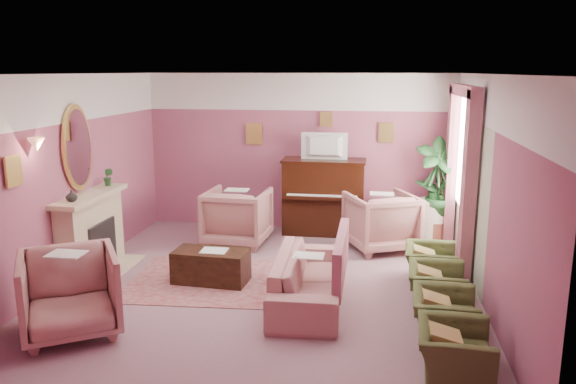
# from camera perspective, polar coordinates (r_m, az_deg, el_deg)

# --- Properties ---
(floor) EXTENTS (5.50, 6.00, 0.01)m
(floor) POSITION_cam_1_polar(r_m,az_deg,el_deg) (7.64, -2.13, -9.62)
(floor) COLOR gray
(floor) RESTS_ON ground
(ceiling) EXTENTS (5.50, 6.00, 0.01)m
(ceiling) POSITION_cam_1_polar(r_m,az_deg,el_deg) (7.09, -2.31, 11.89)
(ceiling) COLOR white
(ceiling) RESTS_ON wall_back
(wall_back) EXTENTS (5.50, 0.02, 2.80)m
(wall_back) POSITION_cam_1_polar(r_m,az_deg,el_deg) (10.15, 1.04, 4.07)
(wall_back) COLOR #824A70
(wall_back) RESTS_ON floor
(wall_front) EXTENTS (5.50, 0.02, 2.80)m
(wall_front) POSITION_cam_1_polar(r_m,az_deg,el_deg) (4.43, -9.75, -6.95)
(wall_front) COLOR #824A70
(wall_front) RESTS_ON floor
(wall_left) EXTENTS (0.02, 6.00, 2.80)m
(wall_left) POSITION_cam_1_polar(r_m,az_deg,el_deg) (8.21, -21.41, 1.27)
(wall_left) COLOR #824A70
(wall_left) RESTS_ON floor
(wall_right) EXTENTS (0.02, 6.00, 2.80)m
(wall_right) POSITION_cam_1_polar(r_m,az_deg,el_deg) (7.23, 19.69, 0.02)
(wall_right) COLOR #824A70
(wall_right) RESTS_ON floor
(picture_rail_band) EXTENTS (5.50, 0.01, 0.65)m
(picture_rail_band) POSITION_cam_1_polar(r_m,az_deg,el_deg) (10.04, 1.06, 10.14)
(picture_rail_band) COLOR white
(picture_rail_band) RESTS_ON wall_back
(stripe_panel) EXTENTS (0.01, 3.00, 2.15)m
(stripe_panel) POSITION_cam_1_polar(r_m,az_deg,el_deg) (8.55, 17.87, -0.29)
(stripe_panel) COLOR beige
(stripe_panel) RESTS_ON wall_right
(fireplace_surround) EXTENTS (0.30, 1.40, 1.10)m
(fireplace_surround) POSITION_cam_1_polar(r_m,az_deg,el_deg) (8.49, -19.36, -4.13)
(fireplace_surround) COLOR beige
(fireplace_surround) RESTS_ON floor
(fireplace_inset) EXTENTS (0.18, 0.72, 0.68)m
(fireplace_inset) POSITION_cam_1_polar(r_m,az_deg,el_deg) (8.49, -18.69, -5.15)
(fireplace_inset) COLOR black
(fireplace_inset) RESTS_ON floor
(fire_ember) EXTENTS (0.06, 0.54, 0.10)m
(fire_ember) POSITION_cam_1_polar(r_m,az_deg,el_deg) (8.52, -18.37, -6.32)
(fire_ember) COLOR #E54C0E
(fire_ember) RESTS_ON floor
(mantel_shelf) EXTENTS (0.40, 1.55, 0.07)m
(mantel_shelf) POSITION_cam_1_polar(r_m,az_deg,el_deg) (8.34, -19.45, -0.38)
(mantel_shelf) COLOR beige
(mantel_shelf) RESTS_ON fireplace_surround
(hearth) EXTENTS (0.55, 1.50, 0.02)m
(hearth) POSITION_cam_1_polar(r_m,az_deg,el_deg) (8.56, -17.92, -7.68)
(hearth) COLOR beige
(hearth) RESTS_ON floor
(mirror_frame) EXTENTS (0.04, 0.72, 1.20)m
(mirror_frame) POSITION_cam_1_polar(r_m,az_deg,el_deg) (8.30, -20.64, 4.24)
(mirror_frame) COLOR #D8BE5B
(mirror_frame) RESTS_ON wall_left
(mirror_glass) EXTENTS (0.01, 0.60, 1.06)m
(mirror_glass) POSITION_cam_1_polar(r_m,az_deg,el_deg) (8.28, -20.49, 4.24)
(mirror_glass) COLOR silver
(mirror_glass) RESTS_ON wall_left
(sconce_shade) EXTENTS (0.20, 0.20, 0.16)m
(sconce_shade) POSITION_cam_1_polar(r_m,az_deg,el_deg) (7.34, -24.19, 4.43)
(sconce_shade) COLOR #FFA574
(sconce_shade) RESTS_ON wall_left
(piano) EXTENTS (1.40, 0.60, 1.30)m
(piano) POSITION_cam_1_polar(r_m,az_deg,el_deg) (9.92, 3.63, -0.55)
(piano) COLOR black
(piano) RESTS_ON floor
(piano_keyshelf) EXTENTS (1.30, 0.12, 0.06)m
(piano_keyshelf) POSITION_cam_1_polar(r_m,az_deg,el_deg) (9.56, 3.44, -0.60)
(piano_keyshelf) COLOR black
(piano_keyshelf) RESTS_ON piano
(piano_keys) EXTENTS (1.20, 0.08, 0.02)m
(piano_keys) POSITION_cam_1_polar(r_m,az_deg,el_deg) (9.55, 3.45, -0.37)
(piano_keys) COLOR white
(piano_keys) RESTS_ON piano
(piano_top) EXTENTS (1.45, 0.65, 0.04)m
(piano_top) POSITION_cam_1_polar(r_m,az_deg,el_deg) (9.79, 3.68, 3.22)
(piano_top) COLOR black
(piano_top) RESTS_ON piano
(television) EXTENTS (0.80, 0.12, 0.48)m
(television) POSITION_cam_1_polar(r_m,az_deg,el_deg) (9.70, 3.68, 4.86)
(television) COLOR black
(television) RESTS_ON piano
(print_back_left) EXTENTS (0.30, 0.03, 0.38)m
(print_back_left) POSITION_cam_1_polar(r_m,az_deg,el_deg) (10.21, -3.46, 5.91)
(print_back_left) COLOR #D8BE5B
(print_back_left) RESTS_ON wall_back
(print_back_right) EXTENTS (0.26, 0.03, 0.34)m
(print_back_right) POSITION_cam_1_polar(r_m,az_deg,el_deg) (9.97, 9.92, 5.94)
(print_back_right) COLOR #D8BE5B
(print_back_right) RESTS_ON wall_back
(print_back_mid) EXTENTS (0.22, 0.03, 0.26)m
(print_back_mid) POSITION_cam_1_polar(r_m,az_deg,el_deg) (9.99, 3.89, 7.38)
(print_back_mid) COLOR #D8BE5B
(print_back_mid) RESTS_ON wall_back
(print_left_wall) EXTENTS (0.03, 0.28, 0.36)m
(print_left_wall) POSITION_cam_1_polar(r_m,az_deg,el_deg) (7.14, -26.12, 1.95)
(print_left_wall) COLOR #D8BE5B
(print_left_wall) RESTS_ON wall_left
(window_blind) EXTENTS (0.03, 1.40, 1.80)m
(window_blind) POSITION_cam_1_polar(r_m,az_deg,el_deg) (8.68, 17.66, 4.11)
(window_blind) COLOR beige
(window_blind) RESTS_ON wall_right
(curtain_left) EXTENTS (0.16, 0.34, 2.60)m
(curtain_left) POSITION_cam_1_polar(r_m,az_deg,el_deg) (7.84, 17.87, 0.30)
(curtain_left) COLOR #A75869
(curtain_left) RESTS_ON floor
(curtain_right) EXTENTS (0.16, 0.34, 2.60)m
(curtain_right) POSITION_cam_1_polar(r_m,az_deg,el_deg) (9.63, 16.24, 2.54)
(curtain_right) COLOR #A75869
(curtain_right) RESTS_ON floor
(pelmet) EXTENTS (0.16, 2.20, 0.16)m
(pelmet) POSITION_cam_1_polar(r_m,az_deg,el_deg) (8.60, 17.50, 9.81)
(pelmet) COLOR #A75869
(pelmet) RESTS_ON wall_right
(mantel_plant) EXTENTS (0.16, 0.16, 0.28)m
(mantel_plant) POSITION_cam_1_polar(r_m,az_deg,el_deg) (8.78, -17.80, 1.47)
(mantel_plant) COLOR #1E4C21
(mantel_plant) RESTS_ON mantel_shelf
(mantel_vase) EXTENTS (0.16, 0.16, 0.16)m
(mantel_vase) POSITION_cam_1_polar(r_m,az_deg,el_deg) (7.89, -21.14, -0.38)
(mantel_vase) COLOR white
(mantel_vase) RESTS_ON mantel_shelf
(area_rug) EXTENTS (2.61, 1.95, 0.01)m
(area_rug) POSITION_cam_1_polar(r_m,az_deg,el_deg) (7.88, -6.65, -8.95)
(area_rug) COLOR #9C595B
(area_rug) RESTS_ON floor
(coffee_table) EXTENTS (1.03, 0.56, 0.45)m
(coffee_table) POSITION_cam_1_polar(r_m,az_deg,el_deg) (7.79, -7.82, -7.50)
(coffee_table) COLOR black
(coffee_table) RESTS_ON floor
(table_paper) EXTENTS (0.35, 0.28, 0.01)m
(table_paper) POSITION_cam_1_polar(r_m,az_deg,el_deg) (7.70, -7.51, -5.92)
(table_paper) COLOR silver
(table_paper) RESTS_ON coffee_table
(sofa) EXTENTS (0.70, 2.09, 0.84)m
(sofa) POSITION_cam_1_polar(r_m,az_deg,el_deg) (7.05, 2.09, -7.84)
(sofa) COLOR #AF7571
(sofa) RESTS_ON floor
(sofa_throw) EXTENTS (0.11, 1.58, 0.58)m
(sofa_throw) POSITION_cam_1_polar(r_m,az_deg,el_deg) (6.96, 5.40, -6.60)
(sofa_throw) COLOR #A75869
(sofa_throw) RESTS_ON sofa
(floral_armchair_left) EXTENTS (0.99, 0.99, 1.03)m
(floral_armchair_left) POSITION_cam_1_polar(r_m,az_deg,el_deg) (9.36, -5.16, -2.20)
(floral_armchair_left) COLOR #AF7571
(floral_armchair_left) RESTS_ON floor
(floral_armchair_right) EXTENTS (0.99, 0.99, 1.03)m
(floral_armchair_right) POSITION_cam_1_polar(r_m,az_deg,el_deg) (9.15, 9.44, -2.65)
(floral_armchair_right) COLOR #AF7571
(floral_armchair_right) RESTS_ON floor
(floral_armchair_front) EXTENTS (0.99, 0.99, 1.03)m
(floral_armchair_front) POSITION_cam_1_polar(r_m,az_deg,el_deg) (6.62, -21.31, -9.19)
(floral_armchair_front) COLOR #AF7571
(floral_armchair_front) RESTS_ON floor
(olive_chair_a) EXTENTS (0.55, 0.79, 0.68)m
(olive_chair_a) POSITION_cam_1_polar(r_m,az_deg,el_deg) (5.64, 16.58, -14.64)
(olive_chair_a) COLOR #485529
(olive_chair_a) RESTS_ON floor
(olive_chair_b) EXTENTS (0.55, 0.79, 0.68)m
(olive_chair_b) POSITION_cam_1_polar(r_m,az_deg,el_deg) (6.37, 15.62, -11.34)
(olive_chair_b) COLOR #485529
(olive_chair_b) RESTS_ON floor
(olive_chair_c) EXTENTS (0.55, 0.79, 0.68)m
(olive_chair_c) POSITION_cam_1_polar(r_m,az_deg,el_deg) (7.13, 14.88, -8.72)
(olive_chair_c) COLOR #485529
(olive_chair_c) RESTS_ON floor
(olive_chair_d) EXTENTS (0.55, 0.79, 0.68)m
(olive_chair_d) POSITION_cam_1_polar(r_m,az_deg,el_deg) (7.90, 14.29, -6.61)
(olive_chair_d) COLOR #485529
(olive_chair_d) RESTS_ON floor
(side_table) EXTENTS (0.52, 0.52, 0.70)m
(side_table) POSITION_cam_1_polar(r_m,az_deg,el_deg) (9.91, 14.52, -2.73)
(side_table) COLOR white
(side_table) RESTS_ON floor
(side_plant_big) EXTENTS (0.30, 0.30, 0.34)m
(side_plant_big) POSITION_cam_1_polar(r_m,az_deg,el_deg) (9.79, 14.68, 0.21)
(side_plant_big) COLOR #1E4C21
(side_plant_big) RESTS_ON side_table
(side_plant_small) EXTENTS (0.16, 0.16, 0.28)m
(side_plant_small) POSITION_cam_1_polar(r_m,az_deg,el_deg) (9.71, 15.43, -0.10)
(side_plant_small) COLOR #1E4C21
(side_plant_small) RESTS_ON side_table
(palm_pot) EXTENTS (0.34, 0.34, 0.34)m
(palm_pot) POSITION_cam_1_polar(r_m,az_deg,el_deg) (9.86, 14.67, -3.89)
(palm_pot) COLOR brown
(palm_pot) RESTS_ON floor
(palm_plant) EXTENTS (0.76, 0.76, 1.44)m
(palm_plant) POSITION_cam_1_polar(r_m,az_deg,el_deg) (9.66, 14.96, 1.19)
(palm_plant) COLOR #1E4C21
(palm_plant) RESTS_ON palm_pot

